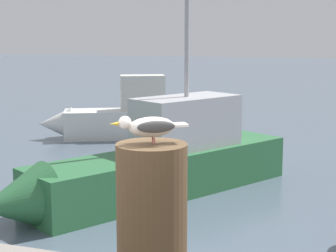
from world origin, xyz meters
The scene contains 4 objects.
mooring_post centered at (0.84, -0.37, 1.82)m, with size 0.36×0.36×0.81m, color #4C3823.
seagull centered at (0.84, -0.38, 2.31)m, with size 0.35×0.26×0.14m.
boat_green centered at (-1.46, 5.67, 0.57)m, with size 3.86×5.61×4.14m.
boat_white centered at (-4.19, 10.49, 0.52)m, with size 4.01×2.56×1.67m.
Camera 1 is at (1.80, -2.91, 2.76)m, focal length 59.87 mm.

